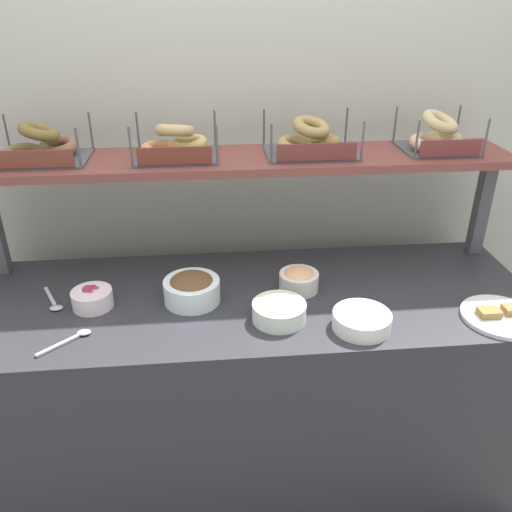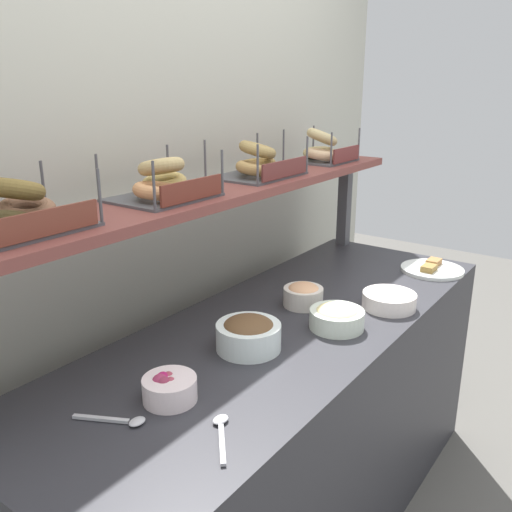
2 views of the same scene
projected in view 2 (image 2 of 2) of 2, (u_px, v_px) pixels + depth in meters
The scene contains 16 objects.
back_wall at pixel (160, 200), 2.03m from camera, with size 3.20×0.06×2.40m, color #BABAA9.
deli_counter at pixel (282, 432), 1.97m from camera, with size 2.00×0.70×0.85m, color #2D2D33.
shelf_riser_right at pixel (344, 204), 2.65m from camera, with size 0.05×0.05×0.40m, color #4C4C51.
upper_shelf at pixel (219, 191), 1.86m from camera, with size 1.96×0.32×0.03m, color brown.
bowl_lox_spread at pixel (303, 295), 1.97m from camera, with size 0.14×0.14×0.09m.
bowl_chocolate_spread at pixel (248, 334), 1.65m from camera, with size 0.20×0.20×0.10m.
bowl_cream_cheese at pixel (389, 299), 1.95m from camera, with size 0.19×0.19×0.07m.
bowl_egg_salad at pixel (337, 317), 1.79m from camera, with size 0.18×0.18×0.08m.
bowl_beet_salad at pixel (169, 388), 1.39m from camera, with size 0.14×0.14×0.07m.
serving_plate_white at pixel (432, 269), 2.33m from camera, with size 0.26×0.26×0.04m.
serving_spoon_near_plate at pixel (121, 420), 1.30m from camera, with size 0.10×0.16×0.01m.
serving_spoon_by_edge at pixel (221, 430), 1.27m from camera, with size 0.15×0.13×0.01m.
bagel_basket_cinnamon_raisin at pixel (17, 212), 1.29m from camera, with size 0.31×0.25×0.14m.
bagel_basket_sesame at pixel (162, 184), 1.65m from camera, with size 0.30×0.25×0.14m.
bagel_basket_everything at pixel (258, 164), 2.02m from camera, with size 0.33×0.25×0.14m.
bagel_basket_plain at pixel (322, 150), 2.40m from camera, with size 0.28×0.26×0.15m.
Camera 2 is at (-1.42, -0.91, 1.62)m, focal length 38.76 mm.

